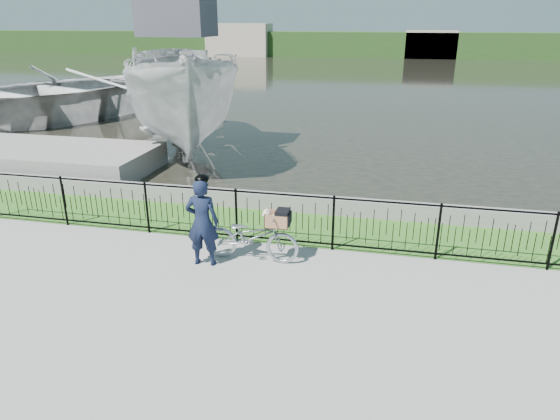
% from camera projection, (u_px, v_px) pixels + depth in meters
% --- Properties ---
extents(ground, '(120.00, 120.00, 0.00)m').
position_uv_depth(ground, '(265.00, 282.00, 8.80)').
color(ground, gray).
rests_on(ground, ground).
extents(grass_strip, '(60.00, 2.00, 0.01)m').
position_uv_depth(grass_strip, '(293.00, 227.00, 11.18)').
color(grass_strip, '#366A21').
rests_on(grass_strip, ground).
extents(water, '(120.00, 120.00, 0.00)m').
position_uv_depth(water, '(368.00, 80.00, 38.91)').
color(water, black).
rests_on(water, ground).
extents(quay_wall, '(60.00, 0.30, 0.40)m').
position_uv_depth(quay_wall, '(301.00, 203.00, 12.02)').
color(quay_wall, gray).
rests_on(quay_wall, ground).
extents(fence, '(14.00, 0.06, 1.15)m').
position_uv_depth(fence, '(284.00, 219.00, 10.06)').
color(fence, black).
rests_on(fence, ground).
extents(far_treeline, '(120.00, 6.00, 3.00)m').
position_uv_depth(far_treeline, '(381.00, 44.00, 63.02)').
color(far_treeline, '#26461B').
rests_on(far_treeline, ground).
extents(far_building_left, '(8.00, 4.00, 4.00)m').
position_uv_depth(far_building_left, '(239.00, 40.00, 64.66)').
color(far_building_left, '#AA9C88').
rests_on(far_building_left, ground).
extents(far_building_right, '(6.00, 3.00, 3.20)m').
position_uv_depth(far_building_right, '(431.00, 45.00, 60.40)').
color(far_building_right, '#AA9C88').
rests_on(far_building_right, ground).
extents(dock, '(10.00, 3.00, 0.70)m').
position_uv_depth(dock, '(0.00, 155.00, 15.72)').
color(dock, gray).
rests_on(dock, ground).
extents(bicycle_rig, '(1.84, 0.64, 1.09)m').
position_uv_depth(bicycle_rig, '(252.00, 236.00, 9.47)').
color(bicycle_rig, '#AEB2BA').
rests_on(bicycle_rig, ground).
extents(cyclist, '(0.65, 0.47, 1.76)m').
position_uv_depth(cyclist, '(202.00, 221.00, 9.18)').
color(cyclist, black).
rests_on(cyclist, ground).
extents(boat_near, '(7.40, 10.03, 5.45)m').
position_uv_depth(boat_near, '(182.00, 96.00, 16.75)').
color(boat_near, '#B8B7B7').
rests_on(boat_near, water).
extents(boat_far, '(11.86, 13.71, 2.38)m').
position_uv_depth(boat_far, '(56.00, 93.00, 23.12)').
color(boat_far, '#B8B7B7').
rests_on(boat_far, water).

